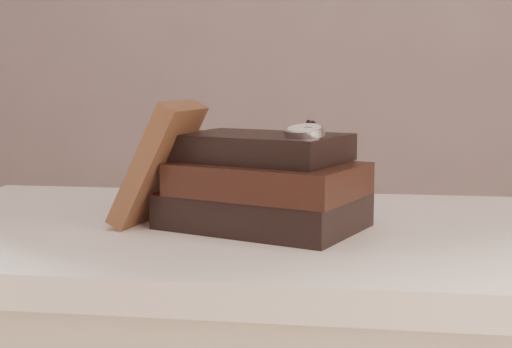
# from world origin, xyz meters

# --- Properties ---
(table) EXTENTS (1.00, 0.60, 0.75)m
(table) POSITION_xyz_m (0.00, 0.35, 0.66)
(table) COLOR white
(table) RESTS_ON ground
(book_stack) EXTENTS (0.31, 0.26, 0.13)m
(book_stack) POSITION_xyz_m (0.05, 0.33, 0.81)
(book_stack) COLOR black
(book_stack) RESTS_ON table
(journal) EXTENTS (0.13, 0.13, 0.18)m
(journal) POSITION_xyz_m (-0.10, 0.32, 0.84)
(journal) COLOR #43281A
(journal) RESTS_ON table
(pocket_watch) EXTENTS (0.07, 0.16, 0.02)m
(pocket_watch) POSITION_xyz_m (0.11, 0.29, 0.89)
(pocket_watch) COLOR silver
(pocket_watch) RESTS_ON book_stack
(eyeglasses) EXTENTS (0.15, 0.16, 0.05)m
(eyeglasses) POSITION_xyz_m (-0.01, 0.45, 0.82)
(eyeglasses) COLOR silver
(eyeglasses) RESTS_ON book_stack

